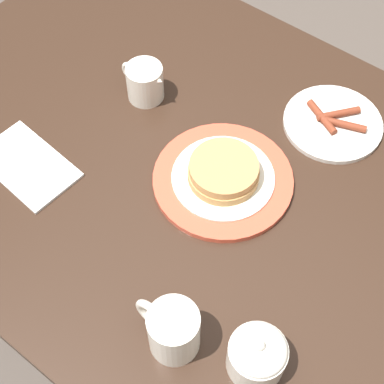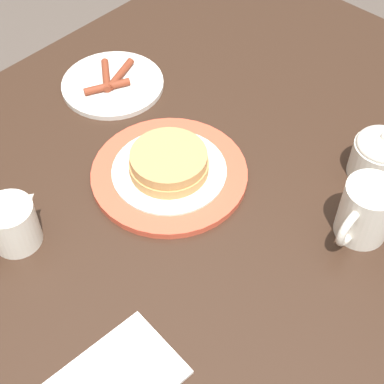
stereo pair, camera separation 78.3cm
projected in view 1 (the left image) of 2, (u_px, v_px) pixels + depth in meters
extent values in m
plane|color=#51473F|center=(202.00, 328.00, 1.72)|extent=(8.00, 8.00, 0.00)
cube|color=#332116|center=(208.00, 181.00, 1.08)|extent=(1.32, 0.87, 0.03)
cube|color=#332116|center=(121.00, 72.00, 1.77)|extent=(0.07, 0.07, 0.75)
cylinder|color=#DB5138|center=(223.00, 180.00, 1.06)|extent=(0.25, 0.25, 0.01)
cylinder|color=white|center=(223.00, 177.00, 1.05)|extent=(0.19, 0.19, 0.00)
cylinder|color=tan|center=(223.00, 174.00, 1.04)|extent=(0.13, 0.13, 0.02)
cylinder|color=tan|center=(224.00, 168.00, 1.03)|extent=(0.12, 0.12, 0.02)
cylinder|color=silver|center=(333.00, 123.00, 1.13)|extent=(0.19, 0.19, 0.01)
cylinder|color=brown|center=(344.00, 124.00, 1.12)|extent=(0.09, 0.04, 0.01)
cylinder|color=brown|center=(322.00, 117.00, 1.13)|extent=(0.08, 0.05, 0.01)
cylinder|color=brown|center=(338.00, 114.00, 1.13)|extent=(0.06, 0.08, 0.01)
cylinder|color=silver|center=(174.00, 331.00, 0.86)|extent=(0.08, 0.08, 0.10)
torus|color=silver|center=(154.00, 316.00, 0.87)|extent=(0.07, 0.01, 0.07)
cylinder|color=brown|center=(173.00, 321.00, 0.83)|extent=(0.07, 0.07, 0.00)
cylinder|color=silver|center=(145.00, 83.00, 1.15)|extent=(0.07, 0.07, 0.07)
cone|color=silver|center=(157.00, 80.00, 1.11)|extent=(0.03, 0.03, 0.04)
torus|color=silver|center=(131.00, 72.00, 1.15)|extent=(0.04, 0.01, 0.04)
cylinder|color=silver|center=(256.00, 357.00, 0.86)|extent=(0.09, 0.09, 0.06)
ellipsoid|color=silver|center=(259.00, 349.00, 0.83)|extent=(0.08, 0.08, 0.03)
sphere|color=silver|center=(260.00, 345.00, 0.81)|extent=(0.02, 0.02, 0.02)
cube|color=white|center=(27.00, 165.00, 1.08)|extent=(0.20, 0.13, 0.01)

